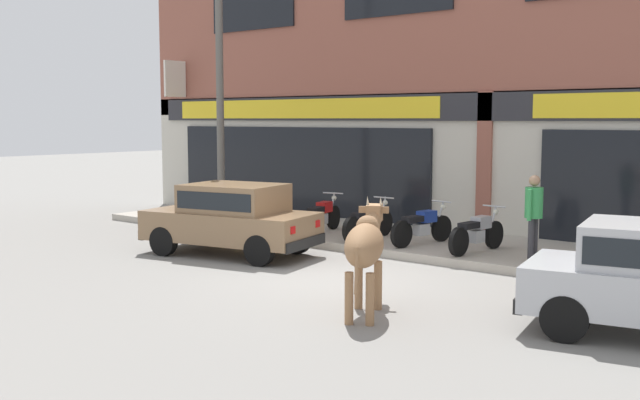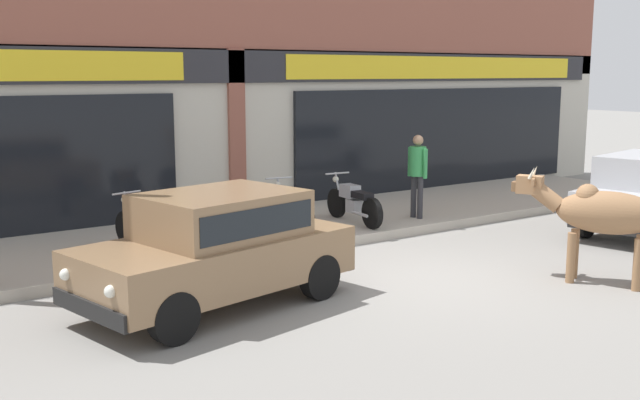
{
  "view_description": "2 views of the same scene",
  "coord_description": "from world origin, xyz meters",
  "px_view_note": "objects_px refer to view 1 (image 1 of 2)",
  "views": [
    {
      "loc": [
        7.84,
        -10.06,
        2.78
      ],
      "look_at": [
        -1.13,
        1.0,
        1.23
      ],
      "focal_mm": 42.0,
      "sensor_mm": 36.0,
      "label": 1
    },
    {
      "loc": [
        -7.26,
        -7.7,
        2.93
      ],
      "look_at": [
        -1.16,
        1.0,
        1.12
      ],
      "focal_mm": 42.0,
      "sensor_mm": 36.0,
      "label": 2
    }
  ],
  "objects_px": {
    "utility_pole": "(220,94)",
    "cow": "(365,245)",
    "motorcycle_1": "(368,221)",
    "motorcycle_2": "(422,226)",
    "motorcycle_0": "(322,216)",
    "pedestrian": "(534,209)",
    "car_0": "(232,216)",
    "motorcycle_3": "(477,233)"
  },
  "relations": [
    {
      "from": "utility_pole",
      "to": "cow",
      "type": "bearing_deg",
      "value": -29.44
    },
    {
      "from": "motorcycle_1",
      "to": "motorcycle_2",
      "type": "bearing_deg",
      "value": 5.24
    },
    {
      "from": "cow",
      "to": "motorcycle_0",
      "type": "height_order",
      "value": "cow"
    },
    {
      "from": "cow",
      "to": "pedestrian",
      "type": "distance_m",
      "value": 4.45
    },
    {
      "from": "utility_pole",
      "to": "motorcycle_1",
      "type": "bearing_deg",
      "value": 8.98
    },
    {
      "from": "motorcycle_0",
      "to": "utility_pole",
      "type": "distance_m",
      "value": 3.87
    },
    {
      "from": "cow",
      "to": "car_0",
      "type": "distance_m",
      "value": 5.3
    },
    {
      "from": "motorcycle_1",
      "to": "motorcycle_2",
      "type": "distance_m",
      "value": 1.29
    },
    {
      "from": "motorcycle_2",
      "to": "utility_pole",
      "type": "height_order",
      "value": "utility_pole"
    },
    {
      "from": "motorcycle_3",
      "to": "motorcycle_2",
      "type": "bearing_deg",
      "value": 175.8
    },
    {
      "from": "motorcycle_2",
      "to": "motorcycle_3",
      "type": "xyz_separation_m",
      "value": [
        1.31,
        -0.1,
        0.0
      ]
    },
    {
      "from": "motorcycle_0",
      "to": "motorcycle_2",
      "type": "distance_m",
      "value": 2.67
    },
    {
      "from": "pedestrian",
      "to": "motorcycle_0",
      "type": "bearing_deg",
      "value": 175.72
    },
    {
      "from": "motorcycle_3",
      "to": "motorcycle_1",
      "type": "bearing_deg",
      "value": -179.51
    },
    {
      "from": "motorcycle_1",
      "to": "motorcycle_2",
      "type": "height_order",
      "value": "same"
    },
    {
      "from": "motorcycle_0",
      "to": "motorcycle_2",
      "type": "xyz_separation_m",
      "value": [
        2.67,
        0.03,
        0.0
      ]
    },
    {
      "from": "motorcycle_1",
      "to": "motorcycle_3",
      "type": "xyz_separation_m",
      "value": [
        2.6,
        0.02,
        0.0
      ]
    },
    {
      "from": "motorcycle_1",
      "to": "utility_pole",
      "type": "relative_size",
      "value": 0.28
    },
    {
      "from": "cow",
      "to": "motorcycle_2",
      "type": "xyz_separation_m",
      "value": [
        -1.99,
        4.82,
        -0.45
      ]
    },
    {
      "from": "car_0",
      "to": "motorcycle_1",
      "type": "distance_m",
      "value": 3.04
    },
    {
      "from": "pedestrian",
      "to": "motorcycle_1",
      "type": "bearing_deg",
      "value": 175.54
    },
    {
      "from": "cow",
      "to": "car_0",
      "type": "bearing_deg",
      "value": 156.44
    },
    {
      "from": "motorcycle_0",
      "to": "motorcycle_2",
      "type": "bearing_deg",
      "value": 0.58
    },
    {
      "from": "motorcycle_3",
      "to": "cow",
      "type": "bearing_deg",
      "value": -81.75
    },
    {
      "from": "motorcycle_1",
      "to": "motorcycle_0",
      "type": "bearing_deg",
      "value": 176.21
    },
    {
      "from": "motorcycle_0",
      "to": "pedestrian",
      "type": "distance_m",
      "value": 5.31
    },
    {
      "from": "motorcycle_0",
      "to": "utility_pole",
      "type": "xyz_separation_m",
      "value": [
        -2.57,
        -0.72,
        2.81
      ]
    },
    {
      "from": "pedestrian",
      "to": "utility_pole",
      "type": "bearing_deg",
      "value": -177.65
    },
    {
      "from": "motorcycle_1",
      "to": "pedestrian",
      "type": "xyz_separation_m",
      "value": [
        3.88,
        -0.3,
        0.6
      ]
    },
    {
      "from": "motorcycle_3",
      "to": "pedestrian",
      "type": "height_order",
      "value": "pedestrian"
    },
    {
      "from": "motorcycle_0",
      "to": "cow",
      "type": "bearing_deg",
      "value": -45.82
    },
    {
      "from": "motorcycle_2",
      "to": "utility_pole",
      "type": "bearing_deg",
      "value": -171.93
    },
    {
      "from": "car_0",
      "to": "motorcycle_2",
      "type": "bearing_deg",
      "value": 43.45
    },
    {
      "from": "motorcycle_3",
      "to": "utility_pole",
      "type": "relative_size",
      "value": 0.28
    },
    {
      "from": "cow",
      "to": "car_0",
      "type": "xyz_separation_m",
      "value": [
        -4.85,
        2.12,
        -0.19
      ]
    },
    {
      "from": "motorcycle_3",
      "to": "utility_pole",
      "type": "height_order",
      "value": "utility_pole"
    },
    {
      "from": "car_0",
      "to": "motorcycle_1",
      "type": "bearing_deg",
      "value": 58.76
    },
    {
      "from": "cow",
      "to": "motorcycle_2",
      "type": "height_order",
      "value": "cow"
    },
    {
      "from": "motorcycle_1",
      "to": "pedestrian",
      "type": "height_order",
      "value": "pedestrian"
    },
    {
      "from": "motorcycle_1",
      "to": "utility_pole",
      "type": "distance_m",
      "value": 4.89
    },
    {
      "from": "car_0",
      "to": "motorcycle_1",
      "type": "height_order",
      "value": "car_0"
    },
    {
      "from": "cow",
      "to": "motorcycle_1",
      "type": "distance_m",
      "value": 5.75
    }
  ]
}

